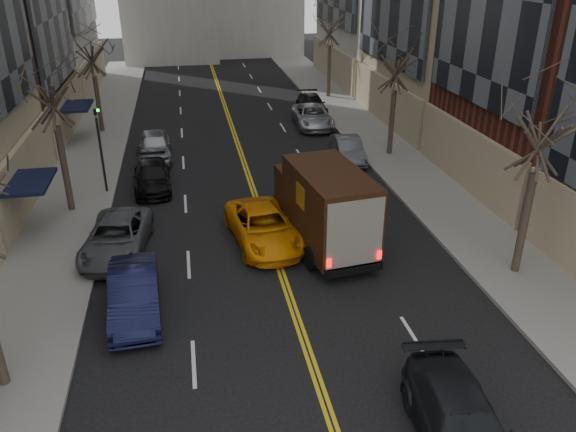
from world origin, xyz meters
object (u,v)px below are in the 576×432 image
object	(u,v)px
ups_truck	(324,207)
observer_sedan	(462,427)
taxi	(263,227)
pedestrian	(318,250)

from	to	relation	value
ups_truck	observer_sedan	bearing A→B (deg)	-93.50
ups_truck	taxi	size ratio (longest dim) A/B	1.25
ups_truck	taxi	distance (m)	2.73
taxi	pedestrian	distance (m)	3.10
observer_sedan	ups_truck	bearing A→B (deg)	99.72
ups_truck	pedestrian	size ratio (longest dim) A/B	3.95
observer_sedan	pedestrian	distance (m)	9.29
observer_sedan	taxi	distance (m)	12.16
ups_truck	observer_sedan	xyz separation A→B (m)	(0.74, -11.04, -1.04)
observer_sedan	taxi	world-z (taller)	taxi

